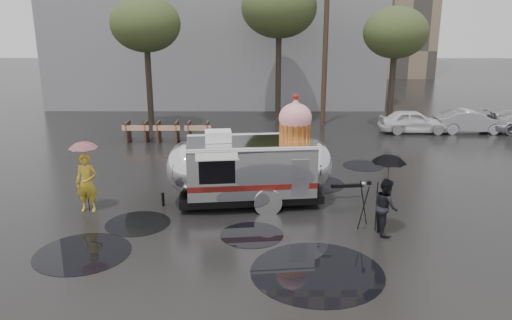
{
  "coord_description": "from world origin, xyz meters",
  "views": [
    {
      "loc": [
        -1.12,
        -13.76,
        5.95
      ],
      "look_at": [
        -1.21,
        1.69,
        1.46
      ],
      "focal_mm": 35.0,
      "sensor_mm": 36.0,
      "label": 1
    }
  ],
  "objects_px": {
    "person_left": "(87,183)",
    "tripod": "(368,201)",
    "person_right": "(386,207)",
    "airstream_trailer": "(252,165)"
  },
  "relations": [
    {
      "from": "person_left",
      "to": "person_right",
      "type": "bearing_deg",
      "value": -8.46
    },
    {
      "from": "airstream_trailer",
      "to": "tripod",
      "type": "distance_m",
      "value": 3.94
    },
    {
      "from": "airstream_trailer",
      "to": "tripod",
      "type": "xyz_separation_m",
      "value": [
        3.34,
        -2.05,
        -0.44
      ]
    },
    {
      "from": "airstream_trailer",
      "to": "tripod",
      "type": "bearing_deg",
      "value": -38.16
    },
    {
      "from": "tripod",
      "to": "airstream_trailer",
      "type": "bearing_deg",
      "value": 160.61
    },
    {
      "from": "person_left",
      "to": "person_right",
      "type": "xyz_separation_m",
      "value": [
        8.93,
        -1.64,
        -0.13
      ]
    },
    {
      "from": "airstream_trailer",
      "to": "person_left",
      "type": "height_order",
      "value": "airstream_trailer"
    },
    {
      "from": "person_left",
      "to": "tripod",
      "type": "bearing_deg",
      "value": -6.67
    },
    {
      "from": "person_left",
      "to": "tripod",
      "type": "xyz_separation_m",
      "value": [
        8.5,
        -1.29,
        -0.09
      ]
    },
    {
      "from": "person_left",
      "to": "tripod",
      "type": "height_order",
      "value": "person_left"
    }
  ]
}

